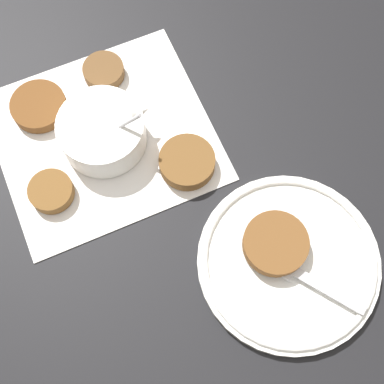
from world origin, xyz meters
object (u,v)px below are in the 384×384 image
(sauce_bowl, at_px, (103,133))
(fork, at_px, (296,272))
(serving_plate, at_px, (289,261))
(fritter_on_plate, at_px, (276,244))

(sauce_bowl, xyz_separation_m, fork, (0.15, -0.27, -0.01))
(serving_plate, bearing_deg, fritter_on_plate, 111.58)
(sauce_bowl, bearing_deg, serving_plate, -58.40)
(sauce_bowl, bearing_deg, fork, -60.13)
(fritter_on_plate, relative_size, fork, 0.61)
(serving_plate, bearing_deg, fork, -92.79)
(fritter_on_plate, distance_m, fork, 0.04)
(fork, bearing_deg, fritter_on_plate, 102.15)
(fritter_on_plate, bearing_deg, sauce_bowl, 122.55)
(serving_plate, height_order, fork, fork)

